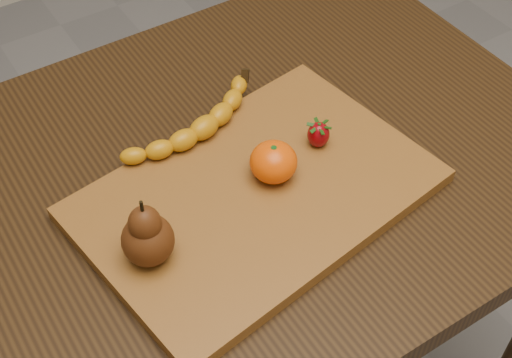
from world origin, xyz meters
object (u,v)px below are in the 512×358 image
pear (146,231)px  mandarin (273,162)px  table (228,215)px  cutting_board (256,194)px

pear → mandarin: 0.20m
table → pear: bearing=-150.6°
cutting_board → pear: size_ratio=4.54×
table → cutting_board: bearing=-84.2°
mandarin → cutting_board: bearing=-166.2°
pear → mandarin: size_ratio=1.57×
table → pear: 0.25m
cutting_board → pear: (-0.17, -0.02, 0.06)m
pear → mandarin: bearing=8.6°
table → cutting_board: cutting_board is taller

